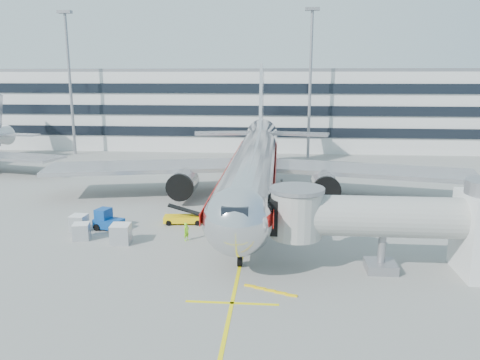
# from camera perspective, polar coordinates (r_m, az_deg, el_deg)

# --- Properties ---
(ground) EXTENTS (180.00, 180.00, 0.00)m
(ground) POSITION_cam_1_polar(r_m,az_deg,el_deg) (43.70, 0.87, -6.37)
(ground) COLOR gray
(ground) RESTS_ON ground
(lead_in_line) EXTENTS (0.25, 70.00, 0.01)m
(lead_in_line) POSITION_cam_1_polar(r_m,az_deg,el_deg) (53.24, 1.61, -2.89)
(lead_in_line) COLOR #FFEA0D
(lead_in_line) RESTS_ON ground
(stop_bar) EXTENTS (6.00, 0.25, 0.01)m
(stop_bar) POSITION_cam_1_polar(r_m,az_deg,el_deg) (30.83, -0.99, -14.77)
(stop_bar) COLOR #FFEA0D
(stop_bar) RESTS_ON ground
(main_jet) EXTENTS (50.95, 48.70, 16.06)m
(main_jet) POSITION_cam_1_polar(r_m,az_deg,el_deg) (53.97, 1.74, 1.92)
(main_jet) COLOR silver
(main_jet) RESTS_ON ground
(jet_bridge) EXTENTS (17.80, 4.50, 7.00)m
(jet_bridge) POSITION_cam_1_polar(r_m,az_deg,el_deg) (36.05, 19.73, -4.79)
(jet_bridge) COLOR silver
(jet_bridge) RESTS_ON ground
(terminal) EXTENTS (150.00, 24.25, 15.60)m
(terminal) POSITION_cam_1_polar(r_m,az_deg,el_deg) (99.45, 3.21, 8.82)
(terminal) COLOR silver
(terminal) RESTS_ON ground
(light_mast_west) EXTENTS (2.40, 1.20, 25.45)m
(light_mast_west) POSITION_cam_1_polar(r_m,az_deg,el_deg) (91.45, -20.10, 12.22)
(light_mast_west) COLOR gray
(light_mast_west) RESTS_ON ground
(light_mast_centre) EXTENTS (2.40, 1.20, 25.45)m
(light_mast_centre) POSITION_cam_1_polar(r_m,az_deg,el_deg) (83.43, 8.59, 12.87)
(light_mast_centre) COLOR gray
(light_mast_centre) RESTS_ON ground
(belt_loader) EXTENTS (4.14, 1.77, 1.95)m
(belt_loader) POSITION_cam_1_polar(r_m,az_deg,el_deg) (46.33, -6.86, -4.64)
(belt_loader) COLOR yellow
(belt_loader) RESTS_ON ground
(baggage_tug) EXTENTS (2.95, 2.27, 1.98)m
(baggage_tug) POSITION_cam_1_polar(r_m,az_deg,el_deg) (45.97, -15.88, -4.77)
(baggage_tug) COLOR navy
(baggage_tug) RESTS_ON ground
(cargo_container_left) EXTENTS (1.65, 1.65, 1.47)m
(cargo_container_left) POSITION_cam_1_polar(r_m,az_deg,el_deg) (43.92, -18.76, -5.95)
(cargo_container_left) COLOR #B5B7BC
(cargo_container_left) RESTS_ON ground
(cargo_container_right) EXTENTS (1.49, 1.49, 1.50)m
(cargo_container_right) POSITION_cam_1_polar(r_m,az_deg,el_deg) (46.43, -19.04, -4.95)
(cargo_container_right) COLOR #B5B7BC
(cargo_container_right) RESTS_ON ground
(cargo_container_front) EXTENTS (1.73, 1.73, 1.71)m
(cargo_container_front) POSITION_cam_1_polar(r_m,az_deg,el_deg) (41.90, -14.31, -6.37)
(cargo_container_front) COLOR #B5B7BC
(cargo_container_front) RESTS_ON ground
(ramp_worker) EXTENTS (0.65, 0.71, 1.63)m
(ramp_worker) POSITION_cam_1_polar(r_m,az_deg,el_deg) (41.55, -6.55, -6.28)
(ramp_worker) COLOR #8EF519
(ramp_worker) RESTS_ON ground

